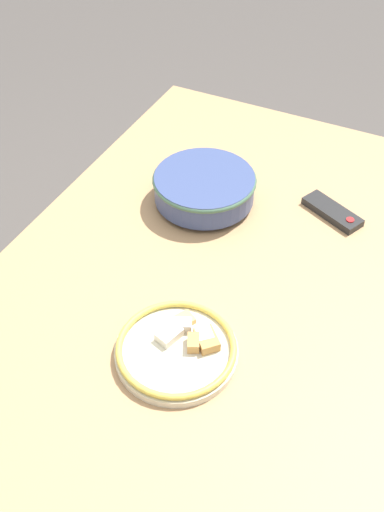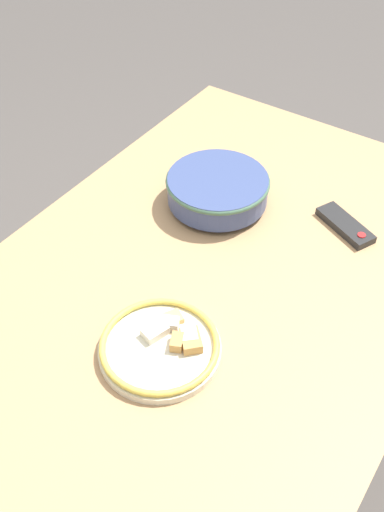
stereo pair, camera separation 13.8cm
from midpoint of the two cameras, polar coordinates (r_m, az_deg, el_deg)
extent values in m
plane|color=#4C4742|center=(2.01, 3.50, -16.96)|extent=(8.00, 8.00, 0.00)
cube|color=tan|center=(1.42, 4.75, -2.65)|extent=(1.51, 0.99, 0.04)
cylinder|color=tan|center=(2.26, 3.74, 5.84)|extent=(0.06, 0.06, 0.71)
cylinder|color=#384775|center=(1.59, 4.90, 5.08)|extent=(0.12, 0.12, 0.02)
cylinder|color=#384775|center=(1.57, 4.99, 6.28)|extent=(0.26, 0.26, 0.07)
cylinder|color=#9E4C1E|center=(1.57, 4.98, 6.13)|extent=(0.24, 0.24, 0.06)
torus|color=#42664C|center=(1.55, 5.05, 7.04)|extent=(0.27, 0.27, 0.01)
cylinder|color=beige|center=(1.25, 0.12, -9.05)|extent=(0.26, 0.26, 0.02)
torus|color=gold|center=(1.24, 0.12, -8.61)|extent=(0.25, 0.25, 0.01)
cube|color=tan|center=(1.23, 1.80, -8.36)|extent=(0.05, 0.04, 0.02)
cube|color=silver|center=(1.25, 2.92, -7.70)|extent=(0.05, 0.05, 0.02)
cube|color=silver|center=(1.27, 0.97, -6.59)|extent=(0.04, 0.05, 0.02)
cube|color=silver|center=(1.25, -0.55, -7.26)|extent=(0.06, 0.05, 0.02)
cube|color=tan|center=(1.28, 1.26, -6.13)|extent=(0.05, 0.05, 0.01)
cube|color=tan|center=(1.24, 3.12, -8.21)|extent=(0.07, 0.07, 0.02)
cube|color=black|center=(1.58, 16.84, 2.71)|extent=(0.12, 0.17, 0.02)
cylinder|color=red|center=(1.54, 18.35, 1.79)|extent=(0.02, 0.02, 0.00)
camera|label=1|loc=(0.07, -87.13, 2.80)|focal=42.00mm
camera|label=2|loc=(0.07, 92.87, -2.80)|focal=42.00mm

